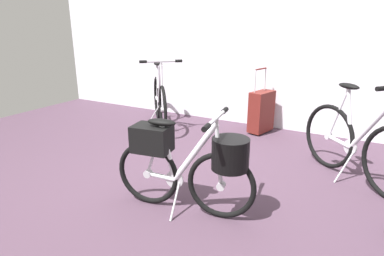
{
  "coord_description": "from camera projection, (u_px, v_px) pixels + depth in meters",
  "views": [
    {
      "loc": [
        1.29,
        -1.91,
        1.35
      ],
      "look_at": [
        0.07,
        0.29,
        0.55
      ],
      "focal_mm": 30.61,
      "sensor_mm": 36.0,
      "label": 1
    }
  ],
  "objects": [
    {
      "name": "ground_plane",
      "position": [
        167.0,
        202.0,
        2.6
      ],
      "size": [
        7.08,
        7.08,
        0.0
      ],
      "primitive_type": "plane",
      "color": "#473342"
    },
    {
      "name": "back_wall",
      "position": [
        269.0,
        4.0,
        4.12
      ],
      "size": [
        7.08,
        0.1,
        3.19
      ],
      "primitive_type": "cube",
      "color": "silver",
      "rests_on": "ground_plane"
    },
    {
      "name": "folding_bike_foreground",
      "position": [
        189.0,
        161.0,
        2.36
      ],
      "size": [
        1.08,
        0.53,
        0.77
      ],
      "color": "black",
      "rests_on": "ground_plane"
    },
    {
      "name": "rolling_suitcase",
      "position": [
        261.0,
        111.0,
        4.21
      ],
      "size": [
        0.26,
        0.39,
        0.83
      ],
      "color": "maroon",
      "rests_on": "ground_plane"
    },
    {
      "name": "display_bike_right",
      "position": [
        160.0,
        100.0,
        4.48
      ],
      "size": [
        0.9,
        1.05,
        0.94
      ],
      "color": "black",
      "rests_on": "ground_plane"
    },
    {
      "name": "display_bike_left",
      "position": [
        359.0,
        144.0,
        2.85
      ],
      "size": [
        1.05,
        0.9,
        0.94
      ],
      "color": "black",
      "rests_on": "ground_plane"
    }
  ]
}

